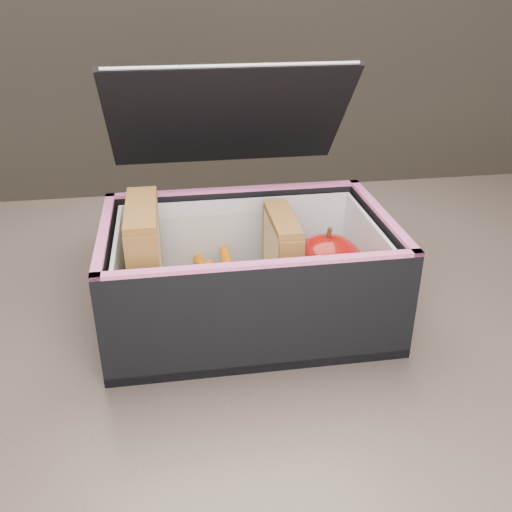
{
  "coord_description": "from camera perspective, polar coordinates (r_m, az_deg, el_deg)",
  "views": [
    {
      "loc": [
        -0.07,
        -0.47,
        1.08
      ],
      "look_at": [
        0.01,
        0.03,
        0.81
      ],
      "focal_mm": 40.0,
      "sensor_mm": 36.0,
      "label": 1
    }
  ],
  "objects": [
    {
      "name": "kitchen_table",
      "position": [
        0.63,
        -0.12,
        -14.14
      ],
      "size": [
        1.2,
        0.8,
        0.75
      ],
      "color": "brown",
      "rests_on": "ground"
    },
    {
      "name": "lunch_bag",
      "position": [
        0.57,
        -0.92,
        -0.74
      ],
      "size": [
        0.28,
        0.3,
        0.24
      ],
      "color": "black",
      "rests_on": "kitchen_table"
    },
    {
      "name": "plastic_tub",
      "position": [
        0.57,
        -4.05,
        -1.92
      ],
      "size": [
        0.18,
        0.13,
        0.07
      ],
      "primitive_type": null,
      "color": "white",
      "rests_on": "lunch_bag"
    },
    {
      "name": "sandwich_left",
      "position": [
        0.56,
        -10.96,
        -0.43
      ],
      "size": [
        0.03,
        0.1,
        0.11
      ],
      "color": "#D4C085",
      "rests_on": "plastic_tub"
    },
    {
      "name": "sandwich_right",
      "position": [
        0.57,
        2.58,
        -0.29
      ],
      "size": [
        0.02,
        0.08,
        0.09
      ],
      "color": "#D4C085",
      "rests_on": "plastic_tub"
    },
    {
      "name": "carrot_sticks",
      "position": [
        0.57,
        -4.24,
        -3.74
      ],
      "size": [
        0.04,
        0.15,
        0.03
      ],
      "color": "orange",
      "rests_on": "plastic_tub"
    },
    {
      "name": "paper_napkin",
      "position": [
        0.6,
        6.39,
        -4.14
      ],
      "size": [
        0.09,
        0.09,
        0.01
      ],
      "primitive_type": "cube",
      "rotation": [
        0.0,
        0.0,
        -0.23
      ],
      "color": "white",
      "rests_on": "lunch_bag"
    },
    {
      "name": "red_apple",
      "position": [
        0.57,
        7.09,
        -1.23
      ],
      "size": [
        0.1,
        0.1,
        0.08
      ],
      "rotation": [
        0.0,
        0.0,
        0.38
      ],
      "color": "maroon",
      "rests_on": "paper_napkin"
    }
  ]
}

